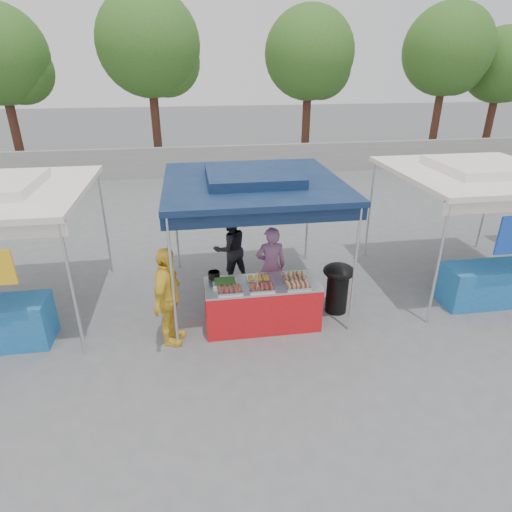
{
  "coord_description": "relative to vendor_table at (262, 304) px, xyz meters",
  "views": [
    {
      "loc": [
        -1.11,
        -6.55,
        4.39
      ],
      "look_at": [
        0.0,
        0.6,
        1.05
      ],
      "focal_mm": 30.0,
      "sensor_mm": 36.0,
      "label": 1
    }
  ],
  "objects": [
    {
      "name": "cooking_pot",
      "position": [
        -0.81,
        0.32,
        0.49
      ],
      "size": [
        0.21,
        0.21,
        0.12
      ],
      "primitive_type": "cylinder",
      "color": "black",
      "rests_on": "vendor_table"
    },
    {
      "name": "food_tray_fr",
      "position": [
        0.57,
        -0.23,
        0.46
      ],
      "size": [
        0.42,
        0.3,
        0.07
      ],
      "color": "silver",
      "rests_on": "vendor_table"
    },
    {
      "name": "main_canopy",
      "position": [
        0.0,
        1.07,
        1.94
      ],
      "size": [
        3.2,
        3.2,
        2.57
      ],
      "color": "silver",
      "rests_on": "ground_plane"
    },
    {
      "name": "crate_stacked",
      "position": [
        0.18,
        0.75,
        0.02
      ],
      "size": [
        0.47,
        0.33,
        0.28
      ],
      "primitive_type": "cube",
      "color": "#1644B2",
      "rests_on": "crate_right"
    },
    {
      "name": "crate_left",
      "position": [
        -0.36,
        0.68,
        -0.28
      ],
      "size": [
        0.49,
        0.34,
        0.29
      ],
      "primitive_type": "cube",
      "color": "#1644B2",
      "rests_on": "ground_plane"
    },
    {
      "name": "helper_man",
      "position": [
        -0.39,
        1.74,
        0.35
      ],
      "size": [
        0.91,
        0.81,
        1.55
      ],
      "primitive_type": "imported",
      "rotation": [
        0.0,
        0.0,
        3.48
      ],
      "color": "black",
      "rests_on": "ground_plane"
    },
    {
      "name": "food_tray_bm",
      "position": [
        -0.05,
        0.11,
        0.46
      ],
      "size": [
        0.42,
        0.3,
        0.07
      ],
      "color": "silver",
      "rests_on": "vendor_table"
    },
    {
      "name": "vendor_woman",
      "position": [
        0.29,
        0.73,
        0.37
      ],
      "size": [
        0.58,
        0.38,
        1.59
      ],
      "primitive_type": "imported",
      "rotation": [
        0.0,
        0.0,
        3.14
      ],
      "color": "#97608E",
      "rests_on": "ground_plane"
    },
    {
      "name": "crate_right",
      "position": [
        0.18,
        0.75,
        -0.27
      ],
      "size": [
        0.51,
        0.36,
        0.31
      ],
      "primitive_type": "cube",
      "color": "#1644B2",
      "rests_on": "ground_plane"
    },
    {
      "name": "wok_burner",
      "position": [
        1.48,
        0.25,
        0.15
      ],
      "size": [
        0.58,
        0.58,
        0.98
      ],
      "rotation": [
        0.0,
        0.0,
        0.14
      ],
      "color": "black",
      "rests_on": "ground_plane"
    },
    {
      "name": "back_wall",
      "position": [
        0.0,
        11.1,
        0.17
      ],
      "size": [
        40.0,
        0.25,
        1.2
      ],
      "primitive_type": "cube",
      "color": "gray",
      "rests_on": "ground_plane"
    },
    {
      "name": "skewer_cup",
      "position": [
        -0.1,
        -0.11,
        0.47
      ],
      "size": [
        0.08,
        0.08,
        0.1
      ],
      "primitive_type": "cylinder",
      "color": "silver",
      "rests_on": "vendor_table"
    },
    {
      "name": "tree_0",
      "position": [
        -7.97,
        12.97,
        3.96
      ],
      "size": [
        3.75,
        3.73,
        6.41
      ],
      "color": "#47271B",
      "rests_on": "ground_plane"
    },
    {
      "name": "food_tray_bl",
      "position": [
        -0.64,
        0.07,
        0.46
      ],
      "size": [
        0.42,
        0.3,
        0.07
      ],
      "color": "silver",
      "rests_on": "vendor_table"
    },
    {
      "name": "tree_2",
      "position": [
        4.31,
        12.94,
        4.02
      ],
      "size": [
        3.79,
        3.78,
        6.5
      ],
      "color": "#47271B",
      "rests_on": "ground_plane"
    },
    {
      "name": "tree_3",
      "position": [
        10.68,
        13.11,
        4.18
      ],
      "size": [
        3.91,
        3.91,
        6.72
      ],
      "color": "#47271B",
      "rests_on": "ground_plane"
    },
    {
      "name": "food_tray_fm",
      "position": [
        -0.05,
        -0.22,
        0.46
      ],
      "size": [
        0.42,
        0.3,
        0.07
      ],
      "color": "silver",
      "rests_on": "vendor_table"
    },
    {
      "name": "customer_person",
      "position": [
        -1.6,
        -0.27,
        0.44
      ],
      "size": [
        0.69,
        1.09,
        1.73
      ],
      "primitive_type": "imported",
      "rotation": [
        0.0,
        0.0,
        1.28
      ],
      "color": "yellow",
      "rests_on": "ground_plane"
    },
    {
      "name": "ground_plane",
      "position": [
        0.0,
        0.1,
        -0.43
      ],
      "size": [
        80.0,
        80.0,
        0.0
      ],
      "primitive_type": "plane",
      "color": "slate"
    },
    {
      "name": "food_tray_br",
      "position": [
        0.59,
        0.08,
        0.46
      ],
      "size": [
        0.42,
        0.3,
        0.07
      ],
      "color": "silver",
      "rests_on": "vendor_table"
    },
    {
      "name": "food_tray_fl",
      "position": [
        -0.58,
        -0.23,
        0.46
      ],
      "size": [
        0.42,
        0.3,
        0.07
      ],
      "color": "silver",
      "rests_on": "vendor_table"
    },
    {
      "name": "vendor_table",
      "position": [
        0.0,
        0.0,
        0.0
      ],
      "size": [
        2.0,
        0.8,
        0.85
      ],
      "color": "red",
      "rests_on": "ground_plane"
    },
    {
      "name": "tree_4",
      "position": [
        13.76,
        13.46,
        3.56
      ],
      "size": [
        3.46,
        3.39,
        5.83
      ],
      "color": "#47271B",
      "rests_on": "ground_plane"
    },
    {
      "name": "tree_1",
      "position": [
        -2.28,
        12.77,
        4.34
      ],
      "size": [
        4.05,
        4.05,
        6.96
      ],
      "color": "#47271B",
      "rests_on": "ground_plane"
    },
    {
      "name": "neighbor_stall_right",
      "position": [
        4.5,
        0.67,
        1.18
      ],
      "size": [
        3.2,
        3.2,
        2.57
      ],
      "color": "silver",
      "rests_on": "ground_plane"
    }
  ]
}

